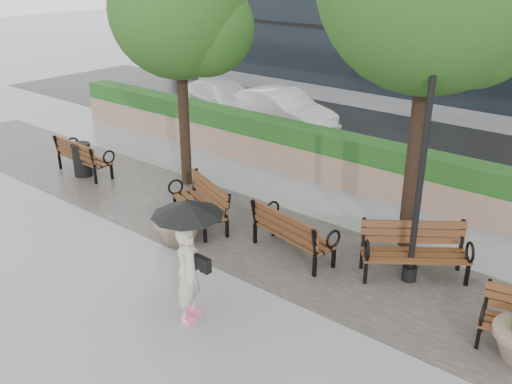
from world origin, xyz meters
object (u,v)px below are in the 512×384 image
Objects in this scene: bench_0 at (85,164)px; lamppost at (420,184)px; bench_2 at (292,242)px; car_right at (282,110)px; trash_bin at (82,161)px; car_left at (224,100)px; planter_left at (178,226)px; bench_1 at (200,212)px; pedestrian at (189,249)px; bench_3 at (413,262)px.

lamppost is (9.68, 0.57, 1.71)m from bench_0.
bench_2 is 9.21m from car_right.
trash_bin is 0.19× the size of car_left.
lamppost reaches higher than planter_left.
bench_1 is 4.77m from trash_bin.
planter_left is 1.18× the size of trash_bin.
pedestrian is (5.72, -10.05, 0.62)m from car_right.
bench_2 reaches higher than planter_left.
bench_0 is at bearing 178.21° from car_right.
car_right is (-8.07, 6.54, -1.29)m from lamppost.
car_left reaches higher than bench_3.
car_left is (-10.76, 6.46, -1.33)m from lamppost.
bench_3 is 2.30× the size of trash_bin.
bench_0 is at bearing 51.71° from pedestrian.
planter_left is at bearing -159.92° from lamppost.
planter_left is 5.20m from lamppost.
lamppost reaches higher than bench_1.
planter_left is at bearing 169.32° from bench_0.
lamppost is at bearing -153.92° from bench_2.
bench_2 is 11.03m from car_left.
bench_0 is at bearing -161.10° from bench_1.
pedestrian is (2.27, -1.82, 0.99)m from planter_left.
bench_3 is at bearing 93.48° from lamppost.
bench_1 is 0.98× the size of bench_3.
trash_bin is at bearing 179.03° from car_right.
bench_3 is at bearing 21.83° from planter_left.
bench_3 is 4.47m from pedestrian.
car_right is at bearing 141.00° from lamppost.
car_right is 11.58m from pedestrian.
bench_1 is 2.25× the size of trash_bin.
car_left is at bearing 150.88° from bench_1.
pedestrian is at bearing -139.42° from car_right.
car_left reaches higher than bench_1.
bench_2 is 0.43× the size of car_left.
bench_0 reaches higher than trash_bin.
bench_2 is (7.36, -0.06, 0.00)m from bench_0.
planter_left is at bearing 34.75° from pedestrian.
planter_left is 0.23× the size of car_left.
bench_1 is 0.43× the size of car_left.
lamppost is at bearing -123.82° from bench_3.
trash_bin reaches higher than planter_left.
bench_2 is 0.44× the size of lamppost.
bench_1 is 3.81m from pedestrian.
trash_bin is at bearing 168.64° from planter_left.
lamppost is (4.62, 1.69, 1.66)m from planter_left.
lamppost reaches higher than bench_3.
car_right is at bearing 112.75° from planter_left.
bench_3 is 0.47× the size of car_right.
bench_1 reaches higher than trash_bin.
bench_0 is 1.80× the size of planter_left.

